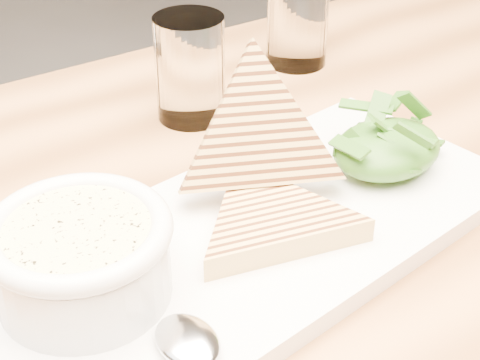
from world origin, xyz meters
TOP-DOWN VIEW (x-y plane):
  - table_top at (0.09, 0.01)m, footprint 1.29×0.90m
  - table_leg_br at (0.66, 0.37)m, footprint 0.06×0.06m
  - platter at (0.05, 0.04)m, footprint 0.44×0.22m
  - soup_bowl at (-0.08, 0.05)m, footprint 0.11×0.11m
  - soup at (-0.08, 0.05)m, footprint 0.10×0.10m
  - bowl_rim at (-0.08, 0.05)m, footprint 0.12×0.12m
  - sandwich_flat at (0.06, 0.03)m, footprint 0.19×0.19m
  - sandwich_lean at (0.09, 0.08)m, footprint 0.20×0.20m
  - salad_base at (0.19, 0.04)m, footprint 0.10×0.08m
  - arugula_pile at (0.19, 0.04)m, footprint 0.11×0.10m
  - spoon_bowl at (-0.06, -0.03)m, footprint 0.04×0.05m
  - glass_near at (0.13, 0.24)m, footprint 0.07×0.07m
  - glass_far at (0.30, 0.28)m, footprint 0.07×0.07m

SIDE VIEW (x-z plane):
  - table_leg_br at x=0.66m, z-range 0.00..0.69m
  - table_top at x=0.09m, z-range 0.69..0.73m
  - platter at x=0.05m, z-range 0.73..0.75m
  - spoon_bowl at x=-0.06m, z-range 0.75..0.76m
  - sandwich_flat at x=0.06m, z-range 0.75..0.77m
  - salad_base at x=0.19m, z-range 0.75..0.79m
  - soup_bowl at x=-0.08m, z-range 0.75..0.80m
  - arugula_pile at x=0.19m, z-range 0.75..0.80m
  - glass_near at x=0.13m, z-range 0.73..0.84m
  - glass_far at x=0.30m, z-range 0.73..0.84m
  - sandwich_lean at x=0.09m, z-range 0.71..0.89m
  - soup at x=-0.08m, z-range 0.80..0.81m
  - bowl_rim at x=-0.08m, z-range 0.80..0.81m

